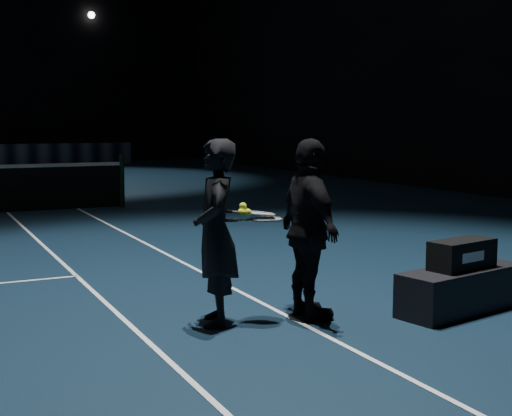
{
  "coord_description": "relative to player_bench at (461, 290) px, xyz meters",
  "views": [
    {
      "loc": [
        2.46,
        -14.56,
        1.77
      ],
      "look_at": [
        5.16,
        -8.99,
        1.02
      ],
      "focal_mm": 50.0,
      "sensor_mm": 36.0,
      "label": 1
    }
  ],
  "objects": [
    {
      "name": "player_b",
      "position": [
        -1.4,
        0.42,
        0.61
      ],
      "size": [
        0.46,
        0.98,
        1.63
      ],
      "primitive_type": "imported",
      "rotation": [
        0.0,
        0.0,
        1.51
      ],
      "color": "black",
      "rests_on": "floor"
    },
    {
      "name": "racket_upper",
      "position": [
        -1.83,
        0.56,
        0.76
      ],
      "size": [
        0.71,
        0.33,
        0.1
      ],
      "primitive_type": null,
      "rotation": [
        0.0,
        0.1,
        -0.17
      ],
      "color": "black",
      "rests_on": "player_b"
    },
    {
      "name": "racket_lower",
      "position": [
        -1.79,
        0.51,
        0.71
      ],
      "size": [
        0.71,
        0.37,
        0.03
      ],
      "primitive_type": null,
      "rotation": [
        0.0,
        0.0,
        -0.24
      ],
      "color": "black",
      "rests_on": "player_a"
    },
    {
      "name": "player_bench",
      "position": [
        0.0,
        0.0,
        0.0
      ],
      "size": [
        1.43,
        0.71,
        0.41
      ],
      "primitive_type": "cube",
      "rotation": [
        0.0,
        0.0,
        0.2
      ],
      "color": "black",
      "rests_on": "floor"
    },
    {
      "name": "player_a",
      "position": [
        -2.23,
        0.62,
        0.61
      ],
      "size": [
        0.57,
        0.69,
        1.63
      ],
      "primitive_type": "imported",
      "rotation": [
        0.0,
        0.0,
        -1.91
      ],
      "color": "black",
      "rests_on": "floor"
    },
    {
      "name": "racket_bag",
      "position": [
        0.0,
        0.0,
        0.34
      ],
      "size": [
        0.73,
        0.42,
        0.27
      ],
      "primitive_type": "cube",
      "rotation": [
        0.0,
        0.0,
        0.2
      ],
      "color": "black",
      "rests_on": "player_bench"
    },
    {
      "name": "tennis_balls",
      "position": [
        -1.98,
        0.56,
        0.8
      ],
      "size": [
        0.12,
        0.1,
        0.12
      ],
      "primitive_type": null,
      "color": "#BDD52D",
      "rests_on": "racket_upper"
    },
    {
      "name": "net_post_right",
      "position": [
        -0.64,
        9.52,
        0.35
      ],
      "size": [
        0.1,
        0.1,
        1.1
      ],
      "primitive_type": "cylinder",
      "color": "black",
      "rests_on": "floor"
    },
    {
      "name": "bag_signature",
      "position": [
        0.0,
        -0.15,
        0.34
      ],
      "size": [
        0.31,
        0.07,
        0.09
      ],
      "primitive_type": "cube",
      "rotation": [
        0.0,
        0.0,
        0.2
      ],
      "color": "white",
      "rests_on": "racket_bag"
    }
  ]
}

